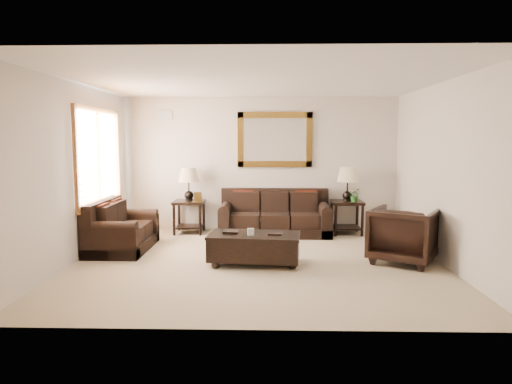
{
  "coord_description": "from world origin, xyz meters",
  "views": [
    {
      "loc": [
        0.15,
        -6.75,
        1.83
      ],
      "look_at": [
        -0.04,
        0.6,
        1.0
      ],
      "focal_mm": 32.0,
      "sensor_mm": 36.0,
      "label": 1
    }
  ],
  "objects_px": {
    "armchair": "(404,232)",
    "coffee_table": "(254,245)",
    "sofa": "(275,218)",
    "end_table_left": "(189,190)",
    "loveseat": "(119,232)",
    "end_table_right": "(347,191)"
  },
  "relations": [
    {
      "from": "end_table_left",
      "to": "coffee_table",
      "type": "height_order",
      "value": "end_table_left"
    },
    {
      "from": "loveseat",
      "to": "sofa",
      "type": "bearing_deg",
      "value": -62.87
    },
    {
      "from": "end_table_right",
      "to": "armchair",
      "type": "height_order",
      "value": "end_table_right"
    },
    {
      "from": "armchair",
      "to": "coffee_table",
      "type": "bearing_deg",
      "value": 34.13
    },
    {
      "from": "loveseat",
      "to": "armchair",
      "type": "xyz_separation_m",
      "value": [
        4.54,
        -0.69,
        0.15
      ]
    },
    {
      "from": "loveseat",
      "to": "end_table_right",
      "type": "relative_size",
      "value": 1.13
    },
    {
      "from": "end_table_right",
      "to": "coffee_table",
      "type": "distance_m",
      "value": 2.93
    },
    {
      "from": "sofa",
      "to": "loveseat",
      "type": "xyz_separation_m",
      "value": [
        -2.64,
        -1.35,
        -0.01
      ]
    },
    {
      "from": "loveseat",
      "to": "armchair",
      "type": "distance_m",
      "value": 4.6
    },
    {
      "from": "sofa",
      "to": "coffee_table",
      "type": "height_order",
      "value": "sofa"
    },
    {
      "from": "loveseat",
      "to": "coffee_table",
      "type": "height_order",
      "value": "loveseat"
    },
    {
      "from": "end_table_left",
      "to": "sofa",
      "type": "bearing_deg",
      "value": -2.88
    },
    {
      "from": "sofa",
      "to": "end_table_left",
      "type": "relative_size",
      "value": 1.64
    },
    {
      "from": "end_table_left",
      "to": "armchair",
      "type": "height_order",
      "value": "end_table_left"
    },
    {
      "from": "end_table_left",
      "to": "end_table_right",
      "type": "distance_m",
      "value": 3.12
    },
    {
      "from": "loveseat",
      "to": "coffee_table",
      "type": "bearing_deg",
      "value": -109.94
    },
    {
      "from": "sofa",
      "to": "end_table_left",
      "type": "xyz_separation_m",
      "value": [
        -1.7,
        0.09,
        0.53
      ]
    },
    {
      "from": "end_table_right",
      "to": "coffee_table",
      "type": "height_order",
      "value": "end_table_right"
    },
    {
      "from": "armchair",
      "to": "loveseat",
      "type": "bearing_deg",
      "value": 21.79
    },
    {
      "from": "sofa",
      "to": "loveseat",
      "type": "distance_m",
      "value": 2.96
    },
    {
      "from": "sofa",
      "to": "end_table_left",
      "type": "bearing_deg",
      "value": 177.12
    },
    {
      "from": "end_table_right",
      "to": "armchair",
      "type": "relative_size",
      "value": 1.43
    }
  ]
}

